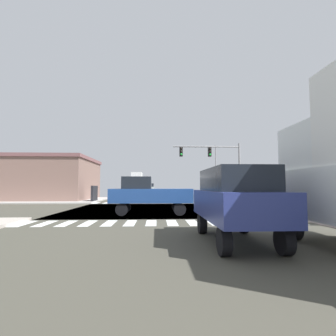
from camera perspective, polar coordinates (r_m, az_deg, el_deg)
name	(u,v)px	position (r m, az deg, el deg)	size (l,w,h in m)	color
ground	(163,209)	(19.82, -1.14, -9.24)	(90.00, 90.00, 0.05)	#444238
sidewalk_corner_ne	(264,199)	(34.53, 20.57, -6.61)	(12.00, 12.00, 0.14)	#B2ADA3
sidewalk_corner_nw	(53,200)	(34.14, -24.23, -6.54)	(12.00, 12.00, 0.14)	#B1ADA9
crosswalk_near	(162,223)	(12.56, -1.43, -12.14)	(13.50, 2.00, 0.01)	white
crosswalk_far	(159,203)	(27.09, -2.07, -7.78)	(13.50, 2.00, 0.01)	white
traffic_signal_mast	(213,158)	(27.36, 10.09, 2.16)	(7.17, 0.55, 6.32)	gray
street_lamp	(214,166)	(38.54, 10.28, 0.36)	(1.78, 0.32, 7.80)	gray
bank_building	(30,179)	(36.66, -28.40, -2.15)	(16.93, 10.91, 5.33)	#836359
suv_farside_1	(235,198)	(8.47, 14.72, -6.47)	(1.96, 4.60, 2.34)	black
pickup_crossing_1	(150,188)	(57.74, -4.10, -4.50)	(2.00, 5.10, 2.35)	black
pickup_leading_3	(148,194)	(16.24, -4.41, -5.72)	(5.10, 2.00, 2.35)	black
box_truck_middle_2	(137,182)	(58.14, -7.05, -3.22)	(2.40, 7.20, 4.85)	black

